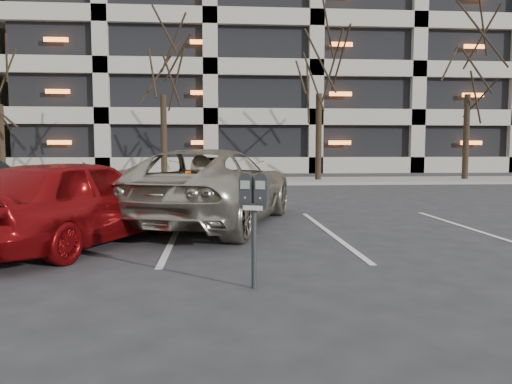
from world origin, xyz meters
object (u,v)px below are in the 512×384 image
object	(u,v)px
parking_meter	(254,202)
car_red	(77,201)
tree_c	(320,39)
tree_d	(470,40)
suv_silver	(210,187)
tree_b	(162,40)

from	to	relation	value
parking_meter	car_red	bearing A→B (deg)	154.43
tree_c	car_red	bearing A→B (deg)	-115.14
tree_d	tree_c	bearing A→B (deg)	180.00
tree_d	parking_meter	xyz separation A→B (m)	(-11.25, -17.24, -5.54)
car_red	suv_silver	bearing A→B (deg)	-108.90
tree_b	tree_c	size ratio (longest dim) A/B	0.97
tree_b	tree_d	xyz separation A→B (m)	(14.00, 0.00, 0.22)
car_red	tree_b	bearing A→B (deg)	-64.73
tree_c	tree_d	world-z (taller)	tree_d
tree_c	tree_d	xyz separation A→B (m)	(7.00, 0.00, 0.05)
suv_silver	tree_b	bearing A→B (deg)	-62.48
tree_b	suv_silver	distance (m)	13.79
tree_d	parking_meter	bearing A→B (deg)	-123.13
tree_c	suv_silver	bearing A→B (deg)	-111.06
suv_silver	parking_meter	bearing A→B (deg)	113.97
tree_b	car_red	world-z (taller)	tree_b
tree_b	suv_silver	world-z (taller)	tree_b
tree_c	car_red	xyz separation A→B (m)	(-6.86, -14.61, -5.75)
tree_c	car_red	size ratio (longest dim) A/B	2.15
tree_b	tree_c	xyz separation A→B (m)	(7.00, 0.00, 0.18)
tree_b	parking_meter	size ratio (longest dim) A/B	6.95
tree_c	parking_meter	size ratio (longest dim) A/B	7.15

